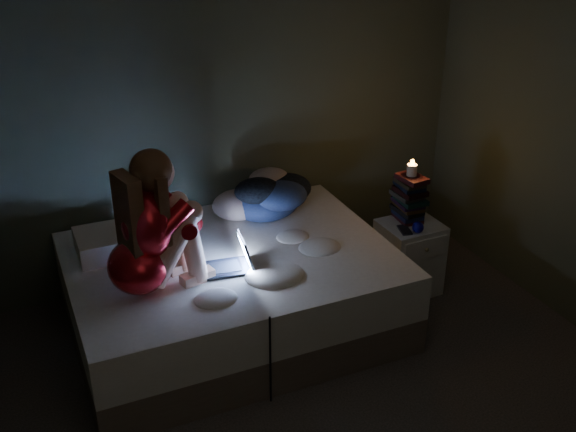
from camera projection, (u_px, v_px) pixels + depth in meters
floor at (353, 421)px, 3.79m from camera, size 3.60×3.80×0.02m
wall_back at (229, 101)px, 4.77m from camera, size 3.60×0.02×2.60m
bed at (232, 291)px, 4.45m from camera, size 2.02×1.51×0.56m
pillow at (117, 241)px, 4.33m from camera, size 0.50×0.35×0.14m
woman at (134, 227)px, 3.73m from camera, size 0.60×0.46×0.86m
laptop at (224, 254)px, 4.10m from camera, size 0.35×0.27×0.23m
clothes_pile at (265, 194)px, 4.76m from camera, size 0.62×0.54×0.32m
nightstand at (408, 257)px, 4.87m from camera, size 0.41×0.37×0.54m
book_stack at (409, 199)px, 4.74m from camera, size 0.19×0.25×0.32m
candle at (412, 173)px, 4.65m from camera, size 0.07×0.07×0.08m
phone at (404, 230)px, 4.66m from camera, size 0.11×0.15×0.01m
blue_orb at (417, 227)px, 4.62m from camera, size 0.08×0.08×0.08m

